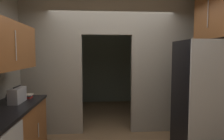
# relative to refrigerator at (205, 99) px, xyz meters

# --- Properties ---
(kitchen_partition) EXTENTS (3.65, 0.12, 2.82)m
(kitchen_partition) POSITION_rel_refrigerator_xyz_m (-1.40, 1.07, 0.58)
(kitchen_partition) COLOR #9E998C
(kitchen_partition) RESTS_ON ground
(adjoining_room_shell) EXTENTS (3.65, 2.75, 2.82)m
(adjoining_room_shell) POSITION_rel_refrigerator_xyz_m (-1.42, 2.97, 0.48)
(adjoining_room_shell) COLOR gray
(adjoining_room_shell) RESTS_ON ground
(refrigerator) EXTENTS (0.86, 0.73, 1.86)m
(refrigerator) POSITION_rel_refrigerator_xyz_m (0.00, 0.00, 0.00)
(refrigerator) COLOR black
(refrigerator) RESTS_ON ground
(upper_cabinet_counterside) EXTENTS (0.36, 1.63, 0.64)m
(upper_cabinet_counterside) POSITION_rel_refrigerator_xyz_m (-2.93, -0.39, 0.83)
(upper_cabinet_counterside) COLOR brown
(upper_cabinet_fridgeside) EXTENTS (0.36, 0.95, 0.92)m
(upper_cabinet_fridgeside) POSITION_rel_refrigerator_xyz_m (0.22, 0.10, 1.42)
(upper_cabinet_fridgeside) COLOR brown
(boombox) EXTENTS (0.16, 0.37, 0.25)m
(boombox) POSITION_rel_refrigerator_xyz_m (-2.91, -0.03, 0.11)
(boombox) COLOR #B2B2B7
(boombox) RESTS_ON lower_cabinet_run
(book_stack) EXTENTS (0.14, 0.16, 0.06)m
(book_stack) POSITION_rel_refrigerator_xyz_m (-2.86, 0.28, 0.03)
(book_stack) COLOR red
(book_stack) RESTS_ON lower_cabinet_run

